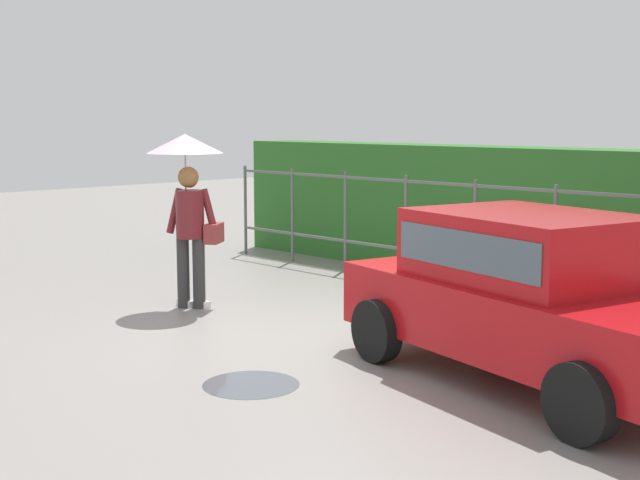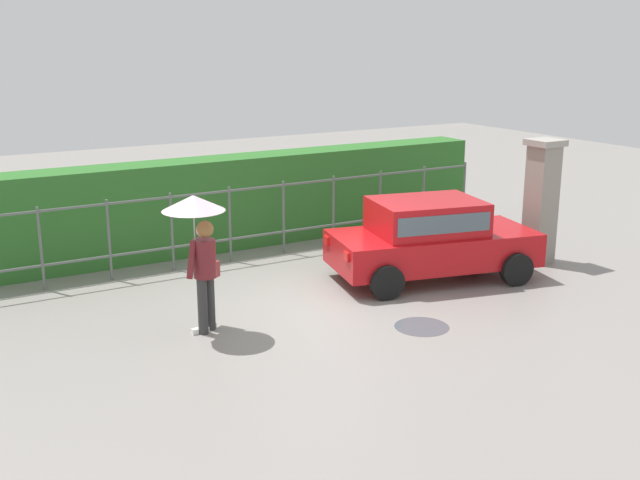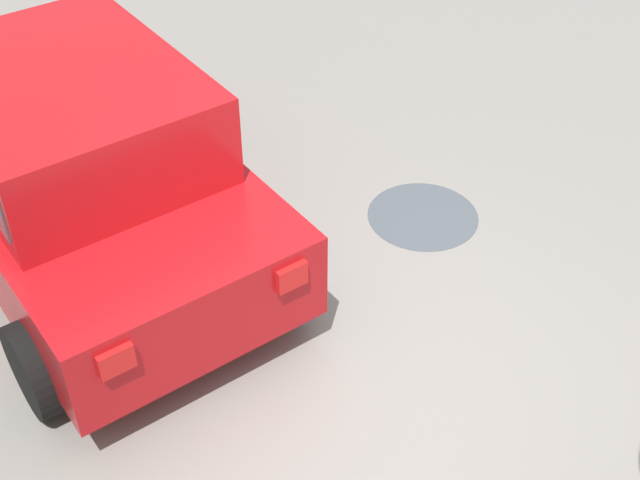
% 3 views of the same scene
% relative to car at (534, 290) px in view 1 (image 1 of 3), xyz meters
% --- Properties ---
extents(ground_plane, '(40.00, 40.00, 0.00)m').
position_rel_car_xyz_m(ground_plane, '(-2.34, -0.22, -0.80)').
color(ground_plane, gray).
extents(car, '(3.97, 2.49, 1.48)m').
position_rel_car_xyz_m(car, '(0.00, 0.00, 0.00)').
color(car, '#B71116').
rests_on(car, ground).
extents(pedestrian, '(0.92, 0.92, 2.11)m').
position_rel_car_xyz_m(pedestrian, '(-4.60, -0.37, 0.75)').
color(pedestrian, '#333333').
rests_on(pedestrian, ground).
extents(fence_section, '(10.74, 0.05, 1.50)m').
position_rel_car_xyz_m(fence_section, '(-2.11, 2.86, 0.02)').
color(fence_section, '#59605B').
rests_on(fence_section, ground).
extents(hedge_row, '(11.69, 0.90, 1.90)m').
position_rel_car_xyz_m(hedge_row, '(-2.11, 3.93, 0.15)').
color(hedge_row, '#2D6B28').
rests_on(hedge_row, ground).
extents(puddle_near, '(0.85, 0.85, 0.00)m').
position_rel_car_xyz_m(puddle_near, '(-1.61, -1.89, -0.80)').
color(puddle_near, '#4C545B').
rests_on(puddle_near, ground).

